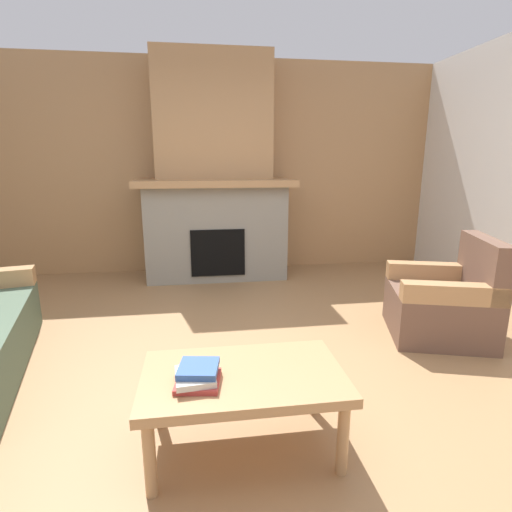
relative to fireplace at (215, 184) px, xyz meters
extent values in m
plane|color=#9E754C|center=(0.00, -2.62, -1.16)|extent=(9.00, 9.00, 0.00)
cube|color=tan|center=(0.00, 0.38, 0.19)|extent=(6.00, 0.12, 2.70)
cube|color=gray|center=(0.00, -0.03, -0.59)|extent=(1.70, 0.70, 1.15)
cube|color=black|center=(0.00, -0.36, -0.78)|extent=(0.64, 0.08, 0.56)
cube|color=tan|center=(0.00, -0.08, 0.03)|extent=(1.90, 0.82, 0.08)
cube|color=tan|center=(0.00, 0.07, 0.80)|extent=(1.40, 0.50, 1.47)
cube|color=brown|center=(1.76, -2.11, -0.96)|extent=(0.95, 0.95, 0.40)
cube|color=brown|center=(2.06, -2.20, -0.54)|extent=(0.35, 0.77, 0.45)
cube|color=tan|center=(1.85, -1.81, -0.69)|extent=(0.77, 0.35, 0.15)
cube|color=tan|center=(1.68, -2.40, -0.69)|extent=(0.77, 0.35, 0.15)
cube|color=tan|center=(-0.02, -3.24, -0.76)|extent=(1.00, 0.60, 0.05)
cylinder|color=tan|center=(-0.46, -3.48, -0.97)|extent=(0.06, 0.06, 0.38)
cylinder|color=tan|center=(0.42, -3.48, -0.97)|extent=(0.06, 0.06, 0.38)
cylinder|color=tan|center=(-0.46, -3.00, -0.97)|extent=(0.06, 0.06, 0.38)
cylinder|color=tan|center=(0.42, -3.00, -0.97)|extent=(0.06, 0.06, 0.38)
cube|color=#B23833|center=(-0.24, -3.30, -0.72)|extent=(0.23, 0.24, 0.02)
cube|color=beige|center=(-0.25, -3.30, -0.69)|extent=(0.20, 0.22, 0.03)
cube|color=#335699|center=(-0.24, -3.29, -0.66)|extent=(0.21, 0.21, 0.03)
camera|label=1|loc=(-0.21, -5.00, 0.29)|focal=27.78mm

